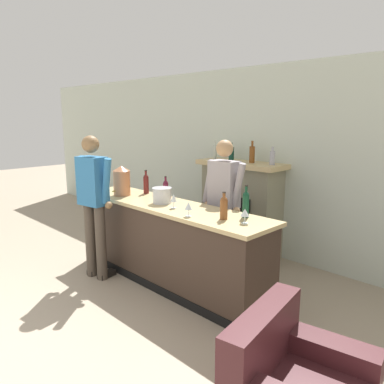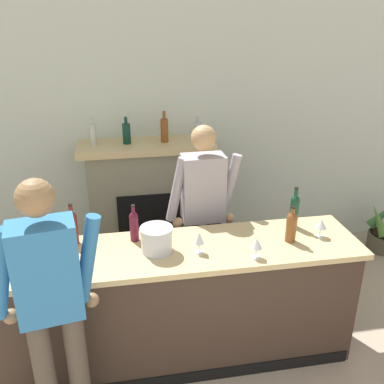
# 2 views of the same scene
# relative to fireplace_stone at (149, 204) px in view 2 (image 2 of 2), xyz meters

# --- Properties ---
(wall_back_panel) EXTENTS (12.00, 0.07, 2.75)m
(wall_back_panel) POSITION_rel_fireplace_stone_xyz_m (-0.04, 0.26, 0.67)
(wall_back_panel) COLOR silver
(wall_back_panel) RESTS_ON ground_plane
(bar_counter) EXTENTS (2.87, 0.66, 1.00)m
(bar_counter) POSITION_rel_fireplace_stone_xyz_m (0.04, -1.49, -0.20)
(bar_counter) COLOR #3B2C22
(bar_counter) RESTS_ON ground_plane
(fireplace_stone) EXTENTS (1.36, 0.52, 1.70)m
(fireplace_stone) POSITION_rel_fireplace_stone_xyz_m (0.00, 0.00, 0.00)
(fireplace_stone) COLOR gray
(fireplace_stone) RESTS_ON ground_plane
(person_customer) EXTENTS (0.65, 0.35, 1.81)m
(person_customer) POSITION_rel_fireplace_stone_xyz_m (-0.72, -2.04, 0.30)
(person_customer) COLOR #4D4237
(person_customer) RESTS_ON ground_plane
(person_bartender) EXTENTS (0.66, 0.31, 1.76)m
(person_bartender) POSITION_rel_fireplace_stone_xyz_m (0.41, -0.89, 0.27)
(person_bartender) COLOR #313F40
(person_bartender) RESTS_ON ground_plane
(copper_dispenser) EXTENTS (0.23, 0.27, 0.40)m
(copper_dispenser) POSITION_rel_fireplace_stone_xyz_m (-0.78, -1.57, 0.49)
(copper_dispenser) COLOR #BE734B
(copper_dispenser) RESTS_ON bar_counter
(ice_bucket_steel) EXTENTS (0.24, 0.24, 0.19)m
(ice_bucket_steel) POSITION_rel_fireplace_stone_xyz_m (-0.05, -1.49, 0.39)
(ice_bucket_steel) COLOR silver
(ice_bucket_steel) RESTS_ON bar_counter
(wine_bottle_chardonnay_pale) EXTENTS (0.07, 0.07, 0.32)m
(wine_bottle_chardonnay_pale) POSITION_rel_fireplace_stone_xyz_m (-0.65, -1.27, 0.44)
(wine_bottle_chardonnay_pale) COLOR maroon
(wine_bottle_chardonnay_pale) RESTS_ON bar_counter
(wine_bottle_riesling_slim) EXTENTS (0.08, 0.08, 0.28)m
(wine_bottle_riesling_slim) POSITION_rel_fireplace_stone_xyz_m (0.95, -1.52, 0.43)
(wine_bottle_riesling_slim) COLOR brown
(wine_bottle_riesling_slim) RESTS_ON bar_counter
(wine_bottle_cabernet_heavy) EXTENTS (0.07, 0.07, 0.34)m
(wine_bottle_cabernet_heavy) POSITION_rel_fireplace_stone_xyz_m (1.07, -1.31, 0.45)
(wine_bottle_cabernet_heavy) COLOR #103D26
(wine_bottle_cabernet_heavy) RESTS_ON bar_counter
(wine_bottle_port_short) EXTENTS (0.07, 0.07, 0.29)m
(wine_bottle_port_short) POSITION_rel_fireplace_stone_xyz_m (-0.20, -1.31, 0.43)
(wine_bottle_port_short) COLOR #551327
(wine_bottle_port_short) RESTS_ON bar_counter
(wine_glass_by_dispenser) EXTENTS (0.09, 0.09, 0.15)m
(wine_glass_by_dispenser) POSITION_rel_fireplace_stone_xyz_m (1.20, -1.50, 0.40)
(wine_glass_by_dispenser) COLOR silver
(wine_glass_by_dispenser) RESTS_ON bar_counter
(wine_glass_front_right) EXTENTS (0.07, 0.07, 0.17)m
(wine_glass_front_right) POSITION_rel_fireplace_stone_xyz_m (0.24, -1.57, 0.41)
(wine_glass_front_right) COLOR silver
(wine_glass_front_right) RESTS_ON bar_counter
(wine_glass_front_left) EXTENTS (0.08, 0.08, 0.15)m
(wine_glass_front_left) POSITION_rel_fireplace_stone_xyz_m (0.63, -1.71, 0.40)
(wine_glass_front_left) COLOR silver
(wine_glass_front_left) RESTS_ON bar_counter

